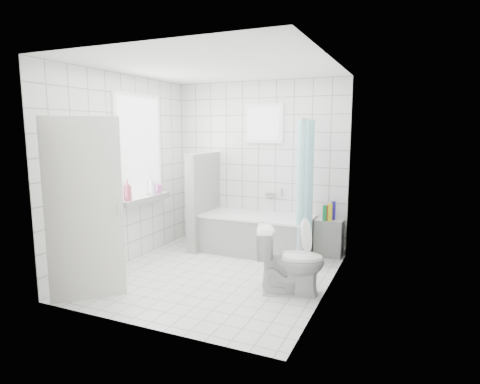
% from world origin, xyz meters
% --- Properties ---
extents(ground, '(3.00, 3.00, 0.00)m').
position_xyz_m(ground, '(0.00, 0.00, 0.00)').
color(ground, white).
rests_on(ground, ground).
extents(ceiling, '(3.00, 3.00, 0.00)m').
position_xyz_m(ceiling, '(0.00, 0.00, 2.60)').
color(ceiling, white).
rests_on(ceiling, ground).
extents(wall_back, '(2.80, 0.02, 2.60)m').
position_xyz_m(wall_back, '(0.00, 1.50, 1.30)').
color(wall_back, white).
rests_on(wall_back, ground).
extents(wall_front, '(2.80, 0.02, 2.60)m').
position_xyz_m(wall_front, '(0.00, -1.50, 1.30)').
color(wall_front, white).
rests_on(wall_front, ground).
extents(wall_left, '(0.02, 3.00, 2.60)m').
position_xyz_m(wall_left, '(-1.40, 0.00, 1.30)').
color(wall_left, white).
rests_on(wall_left, ground).
extents(wall_right, '(0.02, 3.00, 2.60)m').
position_xyz_m(wall_right, '(1.40, 0.00, 1.30)').
color(wall_right, white).
rests_on(wall_right, ground).
extents(window_left, '(0.01, 0.90, 1.40)m').
position_xyz_m(window_left, '(-1.35, 0.30, 1.60)').
color(window_left, white).
rests_on(window_left, wall_left).
extents(window_back, '(0.50, 0.01, 0.50)m').
position_xyz_m(window_back, '(0.10, 1.46, 1.95)').
color(window_back, white).
rests_on(window_back, wall_back).
extents(window_sill, '(0.18, 1.02, 0.08)m').
position_xyz_m(window_sill, '(-1.31, 0.30, 0.86)').
color(window_sill, white).
rests_on(window_sill, wall_left).
extents(door, '(0.60, 0.59, 2.00)m').
position_xyz_m(door, '(-0.96, -1.20, 1.00)').
color(door, silver).
rests_on(door, ground).
extents(bathtub, '(1.65, 0.77, 0.58)m').
position_xyz_m(bathtub, '(0.13, 1.12, 0.29)').
color(bathtub, white).
rests_on(bathtub, ground).
extents(partition_wall, '(0.15, 0.85, 1.50)m').
position_xyz_m(partition_wall, '(-0.76, 1.07, 0.75)').
color(partition_wall, white).
rests_on(partition_wall, ground).
extents(tiled_ledge, '(0.40, 0.24, 0.55)m').
position_xyz_m(tiled_ledge, '(1.16, 1.38, 0.28)').
color(tiled_ledge, white).
rests_on(tiled_ledge, ground).
extents(toilet, '(0.86, 0.65, 0.77)m').
position_xyz_m(toilet, '(1.03, -0.16, 0.39)').
color(toilet, white).
rests_on(toilet, ground).
extents(curtain_rod, '(0.02, 0.80, 0.02)m').
position_xyz_m(curtain_rod, '(0.90, 1.10, 2.00)').
color(curtain_rod, silver).
rests_on(curtain_rod, wall_back).
extents(shower_curtain, '(0.14, 0.48, 1.78)m').
position_xyz_m(shower_curtain, '(0.90, 0.97, 1.10)').
color(shower_curtain, '#43C0C5').
rests_on(shower_curtain, curtain_rod).
extents(tub_faucet, '(0.18, 0.06, 0.06)m').
position_xyz_m(tub_faucet, '(0.23, 1.46, 0.85)').
color(tub_faucet, silver).
rests_on(tub_faucet, wall_back).
extents(sill_bottles, '(0.14, 0.82, 0.30)m').
position_xyz_m(sill_bottles, '(-1.30, 0.27, 1.04)').
color(sill_bottles, '#B058A4').
rests_on(sill_bottles, window_sill).
extents(ledge_bottles, '(0.17, 0.18, 0.27)m').
position_xyz_m(ledge_bottles, '(1.16, 1.36, 0.67)').
color(ledge_bottles, red).
rests_on(ledge_bottles, tiled_ledge).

